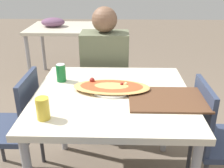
{
  "coord_description": "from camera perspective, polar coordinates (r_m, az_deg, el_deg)",
  "views": [
    {
      "loc": [
        0.04,
        -1.51,
        1.51
      ],
      "look_at": [
        -0.0,
        0.02,
        0.83
      ],
      "focal_mm": 42.0,
      "sensor_mm": 36.0,
      "label": 1
    }
  ],
  "objects": [
    {
      "name": "drink_glass",
      "position": [
        1.43,
        -14.82,
        -5.18
      ],
      "size": [
        0.07,
        0.07,
        0.12
      ],
      "color": "gold",
      "rests_on": "dining_table"
    },
    {
      "name": "serving_tray",
      "position": [
        1.63,
        11.97,
        -3.24
      ],
      "size": [
        0.47,
        0.33,
        0.01
      ],
      "color": "brown",
      "rests_on": "dining_table"
    },
    {
      "name": "person_seated",
      "position": [
        2.34,
        -1.55,
        4.32
      ],
      "size": [
        0.41,
        0.28,
        1.22
      ],
      "rotation": [
        0.0,
        0.0,
        3.14
      ],
      "color": "#2D2D38",
      "rests_on": "ground_plane"
    },
    {
      "name": "chair_side_right",
      "position": [
        1.9,
        21.81,
        -10.41
      ],
      "size": [
        0.4,
        0.4,
        0.85
      ],
      "rotation": [
        0.0,
        0.0,
        -1.57
      ],
      "color": "#2D3851",
      "rests_on": "ground_plane"
    },
    {
      "name": "pizza_main",
      "position": [
        1.72,
        -0.14,
        -0.7
      ],
      "size": [
        0.51,
        0.27,
        0.06
      ],
      "color": "white",
      "rests_on": "dining_table"
    },
    {
      "name": "chair_far_seated",
      "position": [
        2.53,
        -1.36,
        0.21
      ],
      "size": [
        0.4,
        0.4,
        0.85
      ],
      "rotation": [
        0.0,
        0.0,
        3.14
      ],
      "color": "#2D3851",
      "rests_on": "ground_plane"
    },
    {
      "name": "background_table",
      "position": [
        3.75,
        -9.82,
        11.31
      ],
      "size": [
        1.1,
        0.8,
        0.89
      ],
      "color": "beige",
      "rests_on": "ground_plane"
    },
    {
      "name": "soda_can",
      "position": [
        1.88,
        -11.03,
        2.42
      ],
      "size": [
        0.07,
        0.07,
        0.12
      ],
      "color": "#197233",
      "rests_on": "dining_table"
    },
    {
      "name": "dining_table",
      "position": [
        1.72,
        0.13,
        -4.52
      ],
      "size": [
        1.0,
        0.96,
        0.77
      ],
      "color": "beige",
      "rests_on": "ground_plane"
    },
    {
      "name": "chair_side_left",
      "position": [
        2.02,
        -20.09,
        -8.01
      ],
      "size": [
        0.4,
        0.4,
        0.85
      ],
      "rotation": [
        0.0,
        0.0,
        1.57
      ],
      "color": "#2D3851",
      "rests_on": "ground_plane"
    }
  ]
}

